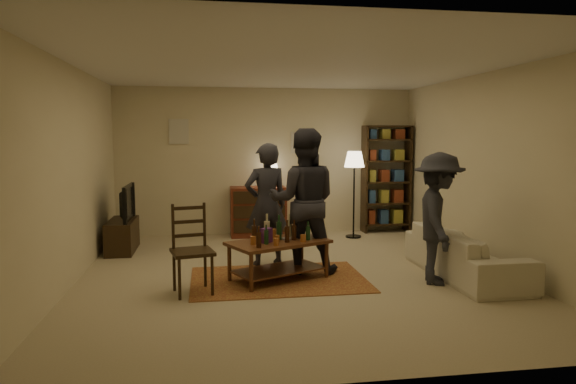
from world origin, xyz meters
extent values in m
plane|color=#C6B793|center=(0.00, 0.00, 0.00)|extent=(6.00, 6.00, 0.00)
plane|color=beige|center=(0.00, 3.00, 1.35)|extent=(5.50, 0.00, 5.50)
plane|color=beige|center=(-2.75, 0.00, 1.35)|extent=(0.00, 6.00, 6.00)
plane|color=beige|center=(2.75, 0.00, 1.35)|extent=(0.00, 6.00, 6.00)
plane|color=beige|center=(0.00, -3.00, 1.35)|extent=(5.50, 0.00, 5.50)
plane|color=white|center=(0.00, 0.00, 2.70)|extent=(6.00, 6.00, 0.00)
cube|color=beige|center=(-1.60, 2.98, 1.90)|extent=(0.35, 0.03, 0.45)
cube|color=beige|center=(0.60, 2.98, 1.70)|extent=(0.30, 0.03, 0.40)
cube|color=maroon|center=(-0.23, -0.20, 0.01)|extent=(2.20, 1.50, 0.01)
cube|color=brown|center=(-0.23, -0.20, 0.48)|extent=(1.40, 1.13, 0.04)
cube|color=brown|center=(-0.23, -0.20, 0.13)|extent=(1.27, 0.99, 0.02)
cylinder|color=brown|center=(-0.61, -0.68, 0.23)|extent=(0.05, 0.05, 0.46)
cylinder|color=brown|center=(0.39, -0.22, 0.23)|extent=(0.05, 0.05, 0.46)
cylinder|color=brown|center=(-0.85, -0.18, 0.23)|extent=(0.05, 0.05, 0.46)
cylinder|color=brown|center=(0.16, 0.28, 0.23)|extent=(0.05, 0.05, 0.46)
cylinder|color=#B05F28|center=(-0.56, -0.36, 0.55)|extent=(0.07, 0.07, 0.10)
cylinder|color=#B05F28|center=(-0.29, -0.47, 0.55)|extent=(0.07, 0.07, 0.09)
cylinder|color=#B05F28|center=(-0.25, 0.04, 0.56)|extent=(0.07, 0.07, 0.11)
cylinder|color=#B05F28|center=(0.07, -0.30, 0.55)|extent=(0.07, 0.07, 0.09)
cylinder|color=#B05F28|center=(0.05, 0.10, 0.55)|extent=(0.07, 0.07, 0.10)
cylinder|color=#B05F28|center=(-0.25, -0.23, 0.54)|extent=(0.06, 0.06, 0.08)
cube|color=#632D7D|center=(-0.40, -0.26, 0.59)|extent=(0.16, 0.16, 0.18)
cylinder|color=gray|center=(-0.11, -0.17, 0.52)|extent=(0.12, 0.12, 0.02)
cube|color=#322110|center=(-1.28, -0.61, 0.49)|extent=(0.55, 0.55, 0.04)
cylinder|color=#322110|center=(-1.43, -0.83, 0.24)|extent=(0.04, 0.04, 0.48)
cylinder|color=#322110|center=(-1.06, -0.75, 0.24)|extent=(0.04, 0.04, 0.48)
cylinder|color=#322110|center=(-1.51, -0.47, 0.24)|extent=(0.04, 0.04, 0.48)
cylinder|color=#322110|center=(-1.14, -0.39, 0.24)|extent=(0.04, 0.04, 0.48)
cube|color=#322110|center=(-1.32, -0.43, 0.78)|extent=(0.37, 0.11, 0.54)
cube|color=#322110|center=(-2.45, 1.80, 0.25)|extent=(0.40, 1.00, 0.50)
imported|color=black|center=(-2.43, 1.80, 0.78)|extent=(0.13, 0.97, 0.56)
cube|color=maroon|center=(-0.20, 2.72, 0.45)|extent=(1.00, 0.48, 0.90)
cube|color=#322110|center=(-0.20, 2.47, 0.22)|extent=(0.92, 0.02, 0.22)
cube|color=#322110|center=(-0.20, 2.47, 0.48)|extent=(0.92, 0.02, 0.22)
cube|color=#322110|center=(-0.20, 2.47, 0.74)|extent=(0.92, 0.02, 0.22)
cylinder|color=#322110|center=(0.05, 2.72, 0.92)|extent=(0.12, 0.12, 0.04)
cylinder|color=#322110|center=(0.05, 2.72, 1.05)|extent=(0.02, 0.02, 0.22)
cone|color=#FFE5B2|center=(0.05, 2.72, 1.26)|extent=(0.26, 0.26, 0.20)
cube|color=#322110|center=(1.82, 2.78, 1.00)|extent=(0.04, 0.34, 2.00)
cube|color=#322110|center=(2.68, 2.78, 1.00)|extent=(0.04, 0.34, 2.00)
cube|color=#322110|center=(2.25, 2.78, 0.15)|extent=(0.90, 0.34, 0.03)
cube|color=#322110|center=(2.25, 2.78, 0.55)|extent=(0.90, 0.34, 0.03)
cube|color=#322110|center=(2.25, 2.78, 0.95)|extent=(0.90, 0.34, 0.03)
cube|color=#322110|center=(2.25, 2.78, 1.35)|extent=(0.90, 0.34, 0.03)
cube|color=#322110|center=(2.25, 2.78, 1.75)|extent=(0.90, 0.34, 0.03)
cube|color=#322110|center=(2.25, 2.78, 2.00)|extent=(0.90, 0.34, 0.03)
cube|color=maroon|center=(1.95, 2.78, 0.29)|extent=(0.12, 0.22, 0.26)
cube|color=navy|center=(2.20, 2.78, 0.29)|extent=(0.15, 0.22, 0.26)
cube|color=olive|center=(2.47, 2.78, 0.29)|extent=(0.18, 0.22, 0.26)
cube|color=navy|center=(1.95, 2.78, 0.69)|extent=(0.12, 0.22, 0.24)
cube|color=olive|center=(2.20, 2.78, 0.69)|extent=(0.15, 0.22, 0.24)
cube|color=maroon|center=(2.47, 2.78, 0.69)|extent=(0.18, 0.22, 0.24)
cube|color=olive|center=(1.95, 2.78, 1.07)|extent=(0.12, 0.22, 0.22)
cube|color=maroon|center=(2.20, 2.78, 1.07)|extent=(0.15, 0.22, 0.22)
cube|color=navy|center=(2.47, 2.78, 1.07)|extent=(0.18, 0.22, 0.22)
cube|color=maroon|center=(1.95, 2.78, 1.47)|extent=(0.12, 0.22, 0.20)
cube|color=navy|center=(2.20, 2.78, 1.47)|extent=(0.15, 0.22, 0.20)
cube|color=olive|center=(2.47, 2.78, 1.47)|extent=(0.18, 0.22, 0.20)
cube|color=navy|center=(1.95, 2.78, 1.85)|extent=(0.12, 0.22, 0.18)
cube|color=olive|center=(2.20, 2.78, 1.85)|extent=(0.15, 0.22, 0.18)
cube|color=maroon|center=(2.47, 2.78, 1.85)|extent=(0.18, 0.22, 0.18)
cylinder|color=black|center=(1.48, 2.32, 0.01)|extent=(0.28, 0.28, 0.03)
cylinder|color=black|center=(1.48, 2.32, 0.68)|extent=(0.03, 0.03, 1.36)
cone|color=#FFE5B2|center=(1.48, 2.32, 1.41)|extent=(0.36, 0.36, 0.28)
imported|color=beige|center=(2.20, -0.40, 0.30)|extent=(0.81, 2.08, 0.61)
imported|color=#292831|center=(-0.29, 0.60, 0.86)|extent=(0.71, 0.55, 1.72)
imported|color=#25242B|center=(0.16, 0.14, 0.96)|extent=(1.05, 0.89, 1.92)
imported|color=#27282F|center=(1.70, -0.63, 0.81)|extent=(0.91, 1.19, 1.63)
camera|label=1|loc=(-1.09, -6.50, 1.82)|focal=32.00mm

